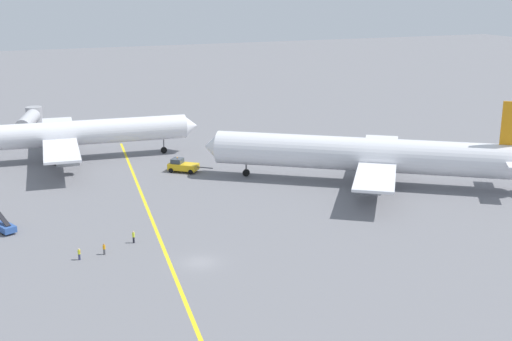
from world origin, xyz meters
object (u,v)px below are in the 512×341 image
at_px(airliner_at_gate_left, 68,134).
at_px(ground_crew_wing_walker_right, 79,254).
at_px(pushback_tug, 182,166).
at_px(ground_crew_marshaller_foreground, 134,237).
at_px(jet_bridge, 30,119).
at_px(gse_belt_loader_portside, 5,227).
at_px(ground_crew_ramp_agent_by_cones, 104,249).
at_px(airliner_being_pushed, 365,155).

height_order(airliner_at_gate_left, ground_crew_wing_walker_right, airliner_at_gate_left).
xyz_separation_m(pushback_tug, ground_crew_wing_walker_right, (-24.13, -35.51, -0.36)).
bearing_deg(ground_crew_marshaller_foreground, airliner_at_gate_left, 92.72).
distance_m(ground_crew_wing_walker_right, jet_bridge, 77.78).
bearing_deg(gse_belt_loader_portside, ground_crew_marshaller_foreground, -34.33).
height_order(ground_crew_ramp_agent_by_cones, ground_crew_wing_walker_right, ground_crew_wing_walker_right).
bearing_deg(gse_belt_loader_portside, ground_crew_wing_walker_right, -59.17).
height_order(pushback_tug, ground_crew_wing_walker_right, pushback_tug).
relative_size(ground_crew_marshaller_foreground, ground_crew_ramp_agent_by_cones, 1.11).
relative_size(airliner_at_gate_left, ground_crew_ramp_agent_by_cones, 33.44).
bearing_deg(airliner_at_gate_left, ground_crew_marshaller_foreground, -87.28).
bearing_deg(airliner_being_pushed, pushback_tug, 144.94).
bearing_deg(ground_crew_ramp_agent_by_cones, jet_bridge, 92.59).
relative_size(gse_belt_loader_portside, jet_bridge, 0.30).
distance_m(airliner_at_gate_left, airliner_being_pushed, 59.29).
xyz_separation_m(airliner_being_pushed, ground_crew_wing_walker_right, (-52.12, -15.86, -4.42)).
bearing_deg(ground_crew_wing_walker_right, airliner_at_gate_left, 84.07).
bearing_deg(ground_crew_ramp_agent_by_cones, ground_crew_wing_walker_right, -170.50).
xyz_separation_m(airliner_at_gate_left, jet_bridge, (-5.63, 25.28, -1.17)).
height_order(airliner_being_pushed, ground_crew_ramp_agent_by_cones, airliner_being_pushed).
relative_size(pushback_tug, ground_crew_ramp_agent_by_cones, 4.95).
distance_m(airliner_being_pushed, gse_belt_loader_portside, 60.83).
xyz_separation_m(airliner_at_gate_left, gse_belt_loader_portside, (-13.98, -38.12, -4.58)).
bearing_deg(airliner_at_gate_left, gse_belt_loader_portside, -110.13).
height_order(gse_belt_loader_portside, ground_crew_ramp_agent_by_cones, gse_belt_loader_portside).
distance_m(pushback_tug, ground_crew_ramp_agent_by_cones, 40.69).
distance_m(gse_belt_loader_portside, ground_crew_marshaller_foreground, 19.76).
bearing_deg(pushback_tug, ground_crew_ramp_agent_by_cones, -120.78).
height_order(airliner_at_gate_left, airliner_being_pushed, airliner_being_pushed).
distance_m(ground_crew_marshaller_foreground, jet_bridge, 75.05).
height_order(pushback_tug, ground_crew_ramp_agent_by_cones, pushback_tug).
xyz_separation_m(airliner_being_pushed, ground_crew_ramp_agent_by_cones, (-48.81, -15.31, -4.45)).
bearing_deg(jet_bridge, pushback_tug, -60.06).
height_order(airliner_at_gate_left, pushback_tug, airliner_at_gate_left).
xyz_separation_m(airliner_being_pushed, ground_crew_marshaller_foreground, (-44.34, -12.71, -4.35)).
height_order(gse_belt_loader_portside, ground_crew_wing_walker_right, gse_belt_loader_portside).
bearing_deg(airliner_at_gate_left, airliner_being_pushed, -38.07).
height_order(gse_belt_loader_portside, jet_bridge, jet_bridge).
relative_size(airliner_being_pushed, pushback_tug, 6.68).
bearing_deg(pushback_tug, ground_crew_marshaller_foreground, -116.80).
xyz_separation_m(pushback_tug, ground_crew_marshaller_foreground, (-16.34, -32.35, -0.29)).
bearing_deg(gse_belt_loader_portside, jet_bridge, 82.50).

